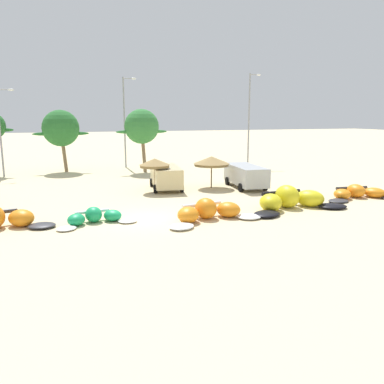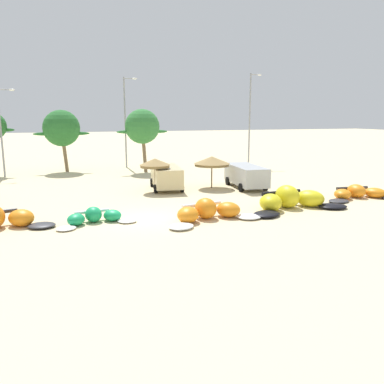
# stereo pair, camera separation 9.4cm
# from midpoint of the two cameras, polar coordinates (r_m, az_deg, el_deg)

# --- Properties ---
(ground_plane) EXTENTS (260.00, 260.00, 0.00)m
(ground_plane) POSITION_cam_midpoint_polar(r_m,az_deg,el_deg) (22.79, -6.73, -3.93)
(ground_plane) COLOR beige
(kite_left) EXTENTS (4.58, 2.39, 0.87)m
(kite_left) POSITION_cam_midpoint_polar(r_m,az_deg,el_deg) (22.37, -14.14, -3.59)
(kite_left) COLOR white
(kite_left) RESTS_ON ground
(kite_left_of_center) EXTENTS (6.07, 3.22, 1.20)m
(kite_left_of_center) POSITION_cam_midpoint_polar(r_m,az_deg,el_deg) (22.40, 2.34, -2.91)
(kite_left_of_center) COLOR white
(kite_left_of_center) RESTS_ON ground
(kite_center) EXTENTS (7.25, 3.61, 1.47)m
(kite_center) POSITION_cam_midpoint_polar(r_m,az_deg,el_deg) (25.80, 14.12, -1.14)
(kite_center) COLOR black
(kite_center) RESTS_ON ground
(kite_right_of_center) EXTENTS (6.12, 3.18, 0.97)m
(kite_right_of_center) POSITION_cam_midpoint_polar(r_m,az_deg,el_deg) (30.71, 23.07, -0.14)
(kite_right_of_center) COLOR #333338
(kite_right_of_center) RESTS_ON ground
(beach_umbrella_middle) EXTENTS (2.38, 2.38, 2.64)m
(beach_umbrella_middle) POSITION_cam_midpoint_polar(r_m,az_deg,el_deg) (30.37, -5.57, 4.25)
(beach_umbrella_middle) COLOR brown
(beach_umbrella_middle) RESTS_ON ground
(beach_umbrella_near_palms) EXTENTS (2.96, 2.96, 2.62)m
(beach_umbrella_near_palms) POSITION_cam_midpoint_polar(r_m,az_deg,el_deg) (32.07, 2.79, 4.53)
(beach_umbrella_near_palms) COLOR brown
(beach_umbrella_near_palms) RESTS_ON ground
(parked_van) EXTENTS (2.66, 5.44, 1.84)m
(parked_van) POSITION_cam_midpoint_polar(r_m,az_deg,el_deg) (32.70, 7.69, 2.56)
(parked_van) COLOR #B2B7BC
(parked_van) RESTS_ON ground
(parked_car_second) EXTENTS (2.78, 5.01, 1.84)m
(parked_car_second) POSITION_cam_midpoint_polar(r_m,az_deg,el_deg) (31.76, -3.93, 2.38)
(parked_car_second) COLOR beige
(parked_car_second) RESTS_ON ground
(palm_left_of_gap) EXTENTS (5.70, 3.80, 6.51)m
(palm_left_of_gap) POSITION_cam_midpoint_polar(r_m,az_deg,el_deg) (43.59, -18.69, 8.78)
(palm_left_of_gap) COLOR #7F6647
(palm_left_of_gap) RESTS_ON ground
(palm_center_left) EXTENTS (5.39, 3.59, 6.59)m
(palm_center_left) POSITION_cam_midpoint_polar(r_m,az_deg,el_deg) (41.44, -7.44, 9.42)
(palm_center_left) COLOR #7F6647
(palm_center_left) RESTS_ON ground
(lamppost_west_center) EXTENTS (1.65, 0.24, 8.48)m
(lamppost_west_center) POSITION_cam_midpoint_polar(r_m,az_deg,el_deg) (42.23, -26.16, 8.43)
(lamppost_west_center) COLOR gray
(lamppost_west_center) RESTS_ON ground
(lamppost_east_center) EXTENTS (1.57, 0.24, 10.15)m
(lamppost_east_center) POSITION_cam_midpoint_polar(r_m,az_deg,el_deg) (45.80, -9.78, 10.56)
(lamppost_east_center) COLOR gray
(lamppost_east_center) RESTS_ON ground
(lamppost_east) EXTENTS (1.50, 0.24, 10.74)m
(lamppost_east) POSITION_cam_midpoint_polar(r_m,az_deg,el_deg) (47.47, 8.37, 10.96)
(lamppost_east) COLOR gray
(lamppost_east) RESTS_ON ground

